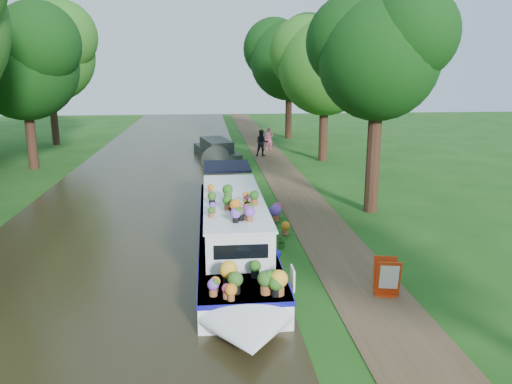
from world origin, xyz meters
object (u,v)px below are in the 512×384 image
object	(u,v)px
plant_boat	(234,229)
sandwich_board	(387,279)
pedestrian_pink	(269,139)
pedestrian_dark	(262,143)
second_boat	(216,151)

from	to	relation	value
plant_boat	sandwich_board	world-z (taller)	plant_boat
pedestrian_pink	pedestrian_dark	bearing A→B (deg)	-113.78
plant_boat	pedestrian_pink	size ratio (longest dim) A/B	8.02
second_boat	plant_boat	bearing A→B (deg)	-101.73
pedestrian_dark	pedestrian_pink	bearing A→B (deg)	69.95
sandwich_board	pedestrian_dark	xyz separation A→B (m)	(-0.93, 21.84, 0.46)
second_boat	pedestrian_pink	world-z (taller)	pedestrian_pink
pedestrian_dark	plant_boat	bearing A→B (deg)	-101.34
second_boat	pedestrian_dark	size ratio (longest dim) A/B	3.88
sandwich_board	second_boat	bearing A→B (deg)	112.10
plant_boat	sandwich_board	bearing A→B (deg)	-42.14
sandwich_board	pedestrian_dark	size ratio (longest dim) A/B	0.55
pedestrian_pink	sandwich_board	bearing A→B (deg)	-95.59
plant_boat	second_boat	world-z (taller)	plant_boat
sandwich_board	pedestrian_pink	xyz separation A→B (m)	(-0.15, 24.27, 0.39)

